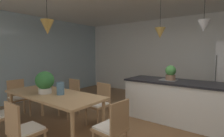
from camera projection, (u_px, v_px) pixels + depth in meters
wall_back_kitchen at (188, 58)px, 5.57m from camera, size 10.00×0.12×2.70m
window_wall_left_glazing at (26, 58)px, 5.38m from camera, size 0.06×8.40×2.70m
dining_table at (53, 97)px, 3.22m from camera, size 2.07×0.85×0.76m
chair_far_right at (99, 103)px, 3.59m from camera, size 0.43×0.43×0.87m
chair_window_end at (18, 97)px, 4.07m from camera, size 0.43×0.43×0.87m
chair_kitchen_end at (113, 127)px, 2.40m from camera, size 0.43×0.43×0.87m
chair_near_right at (23, 130)px, 2.33m from camera, size 0.40×0.40×0.87m
chair_far_left at (70, 96)px, 4.15m from camera, size 0.41×0.41×0.87m
kitchen_island at (178, 101)px, 3.77m from camera, size 2.28×0.86×0.91m
pendant_over_table at (47, 27)px, 2.93m from camera, size 0.23×0.23×0.87m
pendant_over_island_main at (160, 33)px, 3.90m from camera, size 0.24×0.24×0.85m
pendant_over_island_aux at (204, 26)px, 3.37m from camera, size 0.23×0.23×0.77m
potted_plant_on_island at (171, 73)px, 3.82m from camera, size 0.23×0.23×0.34m
potted_plant_on_table at (45, 82)px, 3.20m from camera, size 0.34×0.34×0.42m
vase_on_dining_table at (60, 89)px, 3.11m from camera, size 0.14×0.14×0.22m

